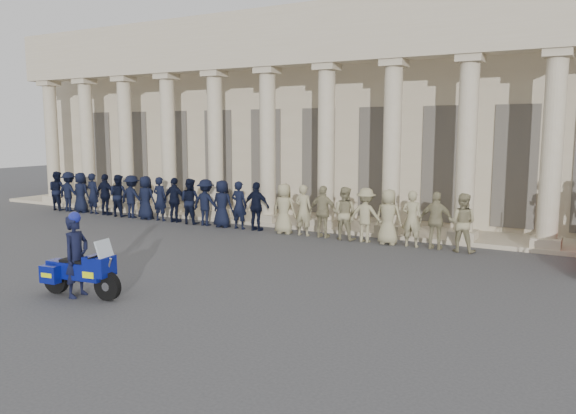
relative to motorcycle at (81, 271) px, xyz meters
The scene contains 5 objects.
ground 3.68m from the motorcycle, 47.32° to the left, with size 90.00×90.00×0.00m, color #3E3E40.
building 18.02m from the motorcycle, 81.95° to the left, with size 40.00×12.50×9.00m.
officer_rank 9.82m from the motorcycle, 109.15° to the left, with size 19.97×0.71×1.88m.
motorcycle is the anchor object (origin of this frame).
rider 0.40m from the motorcycle, behind, with size 0.54×0.75×2.00m.
Camera 1 is at (7.91, -11.36, 3.87)m, focal length 35.00 mm.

